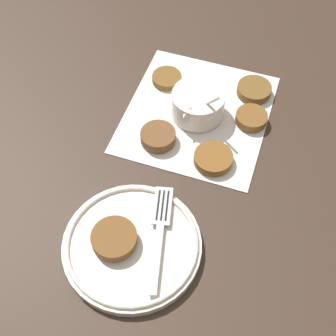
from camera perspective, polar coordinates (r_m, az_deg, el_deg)
name	(u,v)px	position (r m, az deg, el deg)	size (l,w,h in m)	color
ground_plane	(200,127)	(0.88, 3.92, 5.02)	(4.00, 4.00, 0.00)	#38281E
napkin	(197,113)	(0.90, 3.59, 6.66)	(0.33, 0.31, 0.00)	silver
sauce_bowl	(198,105)	(0.88, 3.64, 7.69)	(0.11, 0.10, 0.09)	silver
fritter_0	(158,136)	(0.84, -1.22, 3.86)	(0.06, 0.06, 0.02)	brown
fritter_1	(213,158)	(0.82, 5.54, 1.18)	(0.07, 0.07, 0.02)	brown
fritter_2	(254,90)	(0.94, 10.45, 9.37)	(0.07, 0.07, 0.02)	brown
fritter_3	(167,78)	(0.95, -0.14, 10.90)	(0.06, 0.06, 0.01)	brown
fritter_4	(251,118)	(0.89, 10.13, 6.04)	(0.06, 0.06, 0.02)	brown
serving_plate	(132,245)	(0.74, -4.40, -9.34)	(0.22, 0.22, 0.02)	silver
fritter_on_plate	(113,238)	(0.73, -6.68, -8.43)	(0.07, 0.07, 0.01)	brown
fork	(160,226)	(0.74, -0.94, -7.06)	(0.17, 0.10, 0.00)	silver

